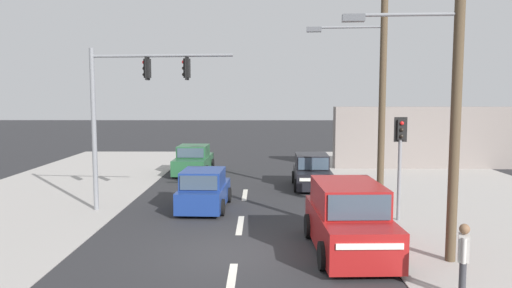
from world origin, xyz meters
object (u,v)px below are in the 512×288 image
(utility_pole_midground_right, at_px, (379,73))
(pedestrian_at_kerb, at_px, (463,257))
(traffic_signal_mast, at_px, (127,99))
(sedan_crossing_left, at_px, (194,161))
(hatchback_oncoming_mid, at_px, (312,172))
(pedestal_signal_right_kerb, at_px, (400,151))
(hatchback_receding_far, at_px, (204,191))
(suv_oncoming_near, at_px, (349,220))
(utility_pole_foreground_right, at_px, (451,78))

(utility_pole_midground_right, xyz_separation_m, pedestrian_at_kerb, (-0.19, -8.72, -4.18))
(traffic_signal_mast, distance_m, sedan_crossing_left, 9.58)
(traffic_signal_mast, bearing_deg, hatchback_oncoming_mid, 33.81)
(traffic_signal_mast, height_order, pedestal_signal_right_kerb, traffic_signal_mast)
(hatchback_receding_far, xyz_separation_m, hatchback_oncoming_mid, (4.54, 4.46, 0.00))
(pedestal_signal_right_kerb, relative_size, suv_oncoming_near, 0.77)
(utility_pole_midground_right, xyz_separation_m, pedestal_signal_right_kerb, (0.28, -2.11, -2.69))
(sedan_crossing_left, bearing_deg, hatchback_receding_far, -79.76)
(hatchback_receding_far, bearing_deg, utility_pole_foreground_right, -40.52)
(pedestal_signal_right_kerb, height_order, hatchback_oncoming_mid, pedestal_signal_right_kerb)
(hatchback_oncoming_mid, bearing_deg, utility_pole_foreground_right, -77.09)
(pedestal_signal_right_kerb, bearing_deg, suv_oncoming_near, -124.26)
(utility_pole_midground_right, bearing_deg, hatchback_oncoming_mid, 116.97)
(utility_pole_foreground_right, distance_m, pedestal_signal_right_kerb, 4.81)
(traffic_signal_mast, distance_m, hatchback_oncoming_mid, 9.39)
(utility_pole_foreground_right, bearing_deg, utility_pole_midground_right, 92.87)
(suv_oncoming_near, bearing_deg, sedan_crossing_left, 114.20)
(hatchback_oncoming_mid, distance_m, pedestrian_at_kerb, 12.91)
(utility_pole_foreground_right, bearing_deg, pedestrian_at_kerb, -101.94)
(hatchback_receding_far, bearing_deg, traffic_signal_mast, -171.64)
(utility_pole_midground_right, height_order, sedan_crossing_left, utility_pole_midground_right)
(hatchback_oncoming_mid, xyz_separation_m, pedestrian_at_kerb, (1.87, -12.77, 0.22))
(hatchback_receding_far, bearing_deg, hatchback_oncoming_mid, 44.52)
(pedestal_signal_right_kerb, height_order, sedan_crossing_left, pedestal_signal_right_kerb)
(suv_oncoming_near, bearing_deg, pedestal_signal_right_kerb, 55.74)
(pedestal_signal_right_kerb, bearing_deg, hatchback_oncoming_mid, 110.78)
(sedan_crossing_left, bearing_deg, utility_pole_foreground_right, -59.56)
(utility_pole_midground_right, xyz_separation_m, traffic_signal_mast, (-9.32, -0.81, -0.96))
(hatchback_oncoming_mid, relative_size, pedestrian_at_kerb, 2.26)
(utility_pole_midground_right, xyz_separation_m, suv_oncoming_near, (-2.04, -5.50, -4.22))
(pedestal_signal_right_kerb, xyz_separation_m, hatchback_receding_far, (-6.87, 1.70, -1.71))
(hatchback_receding_far, bearing_deg, pedestrian_at_kerb, -52.35)
(utility_pole_midground_right, height_order, pedestrian_at_kerb, utility_pole_midground_right)
(sedan_crossing_left, distance_m, pedestrian_at_kerb, 18.55)
(traffic_signal_mast, distance_m, hatchback_receding_far, 4.41)
(utility_pole_foreground_right, bearing_deg, pedestal_signal_right_kerb, 90.56)
(hatchback_receding_far, bearing_deg, sedan_crossing_left, 100.24)
(pedestal_signal_right_kerb, distance_m, hatchback_receding_far, 7.28)
(pedestal_signal_right_kerb, bearing_deg, utility_pole_midground_right, 97.44)
(sedan_crossing_left, bearing_deg, hatchback_oncoming_mid, -33.39)
(traffic_signal_mast, xyz_separation_m, hatchback_receding_far, (2.72, 0.40, -3.44))
(utility_pole_foreground_right, relative_size, suv_oncoming_near, 1.91)
(hatchback_oncoming_mid, bearing_deg, pedestrian_at_kerb, -81.66)
(pedestrian_at_kerb, bearing_deg, sedan_crossing_left, 115.33)
(utility_pole_foreground_right, xyz_separation_m, traffic_signal_mast, (-9.64, 5.51, -0.59))
(hatchback_oncoming_mid, bearing_deg, traffic_signal_mast, -146.19)
(traffic_signal_mast, relative_size, pedestal_signal_right_kerb, 1.69)
(utility_pole_foreground_right, xyz_separation_m, suv_oncoming_near, (-2.35, 0.82, -3.85))
(utility_pole_foreground_right, relative_size, utility_pole_midground_right, 0.92)
(traffic_signal_mast, relative_size, hatchback_receding_far, 1.62)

